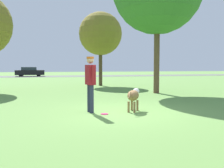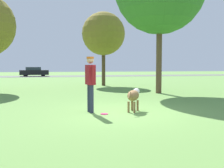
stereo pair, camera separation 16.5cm
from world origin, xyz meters
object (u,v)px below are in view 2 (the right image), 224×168
Objects in this scene: tree_mid_center at (103,34)px; frisbee at (104,114)px; dog at (134,96)px; person at (90,79)px; parked_car_black at (34,72)px.

frisbee is at bearing -100.65° from tree_mid_center.
dog is 11.91m from tree_mid_center.
dog is at bearing -95.84° from tree_mid_center.
person reaches higher than frisbee.
frisbee is 0.04× the size of tree_mid_center.
parked_car_black reaches higher than dog.
tree_mid_center reaches higher than parked_car_black.
tree_mid_center is at bearing 157.81° from person.
frisbee is (-1.03, -0.30, -0.50)m from dog.
person is 1.81× the size of dog.
frisbee is at bearing 30.96° from person.
dog is (1.39, -0.13, -0.55)m from person.
tree_mid_center reaches higher than frisbee.
tree_mid_center is (2.56, 11.23, 2.82)m from person.
person is 0.44× the size of parked_car_black.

